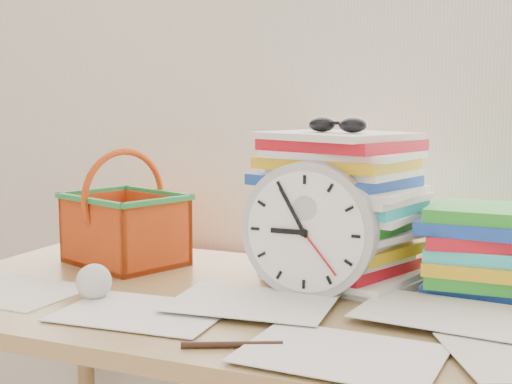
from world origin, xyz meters
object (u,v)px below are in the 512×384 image
at_px(book_stack, 500,253).
at_px(desk, 269,338).
at_px(clock, 309,230).
at_px(basket, 125,208).
at_px(paper_stack, 340,208).

bearing_deg(book_stack, desk, -155.26).
distance_m(clock, basket, 0.48).
distance_m(desk, paper_stack, 0.30).
distance_m(book_stack, basket, 0.81).
bearing_deg(desk, book_stack, 24.74).
bearing_deg(paper_stack, desk, -114.15).
bearing_deg(clock, book_stack, 21.96).
xyz_separation_m(book_stack, basket, (-0.80, -0.04, 0.04)).
bearing_deg(desk, clock, 37.56).
relative_size(desk, paper_stack, 4.52).
relative_size(book_stack, basket, 1.12).
relative_size(desk, basket, 5.46).
height_order(paper_stack, book_stack, paper_stack).
bearing_deg(clock, basket, 168.41).
distance_m(paper_stack, clock, 0.14).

